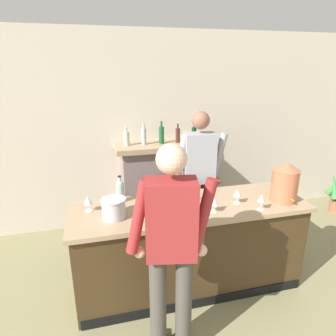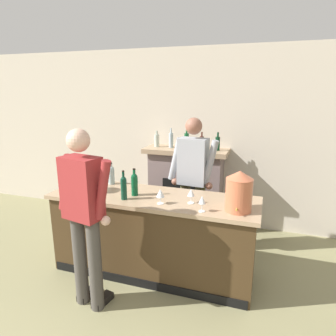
# 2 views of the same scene
# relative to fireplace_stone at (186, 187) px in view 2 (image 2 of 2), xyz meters

# --- Properties ---
(wall_back_panel) EXTENTS (12.00, 0.07, 2.75)m
(wall_back_panel) POSITION_rel_fireplace_stone_xyz_m (0.07, 0.26, 0.73)
(wall_back_panel) COLOR beige
(wall_back_panel) RESTS_ON ground_plane
(bar_counter) EXTENTS (2.37, 0.74, 0.96)m
(bar_counter) POSITION_rel_fireplace_stone_xyz_m (-0.02, -1.38, -0.16)
(bar_counter) COLOR #3D2B17
(bar_counter) RESTS_ON ground_plane
(fireplace_stone) EXTENTS (1.27, 0.52, 1.57)m
(fireplace_stone) POSITION_rel_fireplace_stone_xyz_m (0.00, 0.00, 0.00)
(fireplace_stone) COLOR slate
(fireplace_stone) RESTS_ON ground_plane
(person_customer) EXTENTS (0.65, 0.36, 1.79)m
(person_customer) POSITION_rel_fireplace_stone_xyz_m (-0.42, -2.12, 0.35)
(person_customer) COLOR #443F3A
(person_customer) RESTS_ON ground_plane
(person_bartender) EXTENTS (0.66, 0.33, 1.79)m
(person_bartender) POSITION_rel_fireplace_stone_xyz_m (0.29, -0.76, 0.35)
(person_bartender) COLOR #4A4B30
(person_bartender) RESTS_ON ground_plane
(copper_dispenser) EXTENTS (0.27, 0.30, 0.41)m
(copper_dispenser) POSITION_rel_fireplace_stone_xyz_m (0.93, -1.50, 0.52)
(copper_dispenser) COLOR #C06442
(copper_dispenser) RESTS_ON bar_counter
(ice_bucket_steel) EXTENTS (0.23, 0.23, 0.18)m
(ice_bucket_steel) POSITION_rel_fireplace_stone_xyz_m (-0.78, -1.44, 0.41)
(ice_bucket_steel) COLOR silver
(ice_bucket_steel) RESTS_ON bar_counter
(wine_bottle_chardonnay_pale) EXTENTS (0.08, 0.08, 0.28)m
(wine_bottle_chardonnay_pale) POSITION_rel_fireplace_stone_xyz_m (-0.69, -1.11, 0.44)
(wine_bottle_chardonnay_pale) COLOR #A0BBBB
(wine_bottle_chardonnay_pale) RESTS_ON bar_counter
(wine_bottle_riesling_slim) EXTENTS (0.07, 0.07, 0.33)m
(wine_bottle_riesling_slim) POSITION_rel_fireplace_stone_xyz_m (-0.28, -1.57, 0.46)
(wine_bottle_riesling_slim) COLOR #0E3C2A
(wine_bottle_riesling_slim) RESTS_ON bar_counter
(wine_bottle_burgundy_dark) EXTENTS (0.08, 0.08, 0.31)m
(wine_bottle_burgundy_dark) POSITION_rel_fireplace_stone_xyz_m (-0.23, -1.41, 0.45)
(wine_bottle_burgundy_dark) COLOR #0C4A28
(wine_bottle_burgundy_dark) RESTS_ON bar_counter
(wine_glass_front_left) EXTENTS (0.08, 0.08, 0.16)m
(wine_glass_front_left) POSITION_rel_fireplace_stone_xyz_m (0.44, -1.45, 0.43)
(wine_glass_front_left) COLOR silver
(wine_glass_front_left) RESTS_ON bar_counter
(wine_glass_by_dispenser) EXTENTS (0.08, 0.08, 0.16)m
(wine_glass_by_dispenser) POSITION_rel_fireplace_stone_xyz_m (-1.00, -1.26, 0.42)
(wine_glass_by_dispenser) COLOR silver
(wine_glass_by_dispenser) RESTS_ON bar_counter
(wine_glass_front_right) EXTENTS (0.09, 0.09, 0.16)m
(wine_glass_front_right) POSITION_rel_fireplace_stone_xyz_m (0.14, -1.57, 0.43)
(wine_glass_front_right) COLOR silver
(wine_glass_front_right) RESTS_ON bar_counter
(wine_glass_back_row) EXTENTS (0.07, 0.07, 0.16)m
(wine_glass_back_row) POSITION_rel_fireplace_stone_xyz_m (0.60, -1.64, 0.43)
(wine_glass_back_row) COLOR silver
(wine_glass_back_row) RESTS_ON bar_counter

